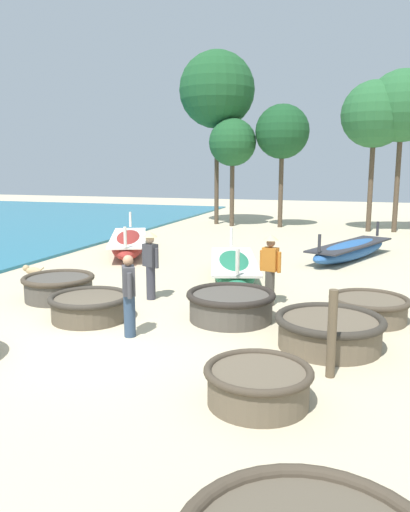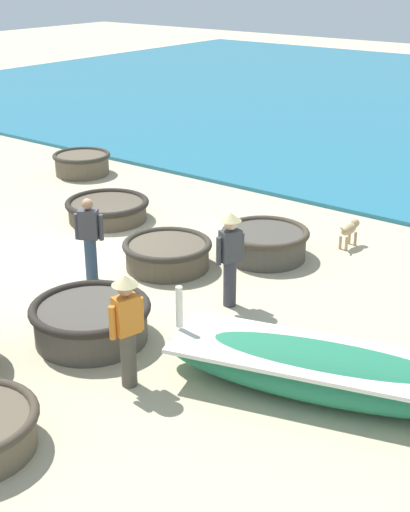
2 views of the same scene
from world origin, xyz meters
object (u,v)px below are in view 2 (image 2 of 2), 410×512
long_boat_ochre_hull (325,371)px  coracle_center (265,242)px  coracle_far_left (167,253)px  dog (350,230)px  coracle_beside_post (82,163)px  fisherman_standing_right (230,253)px  coracle_front_left (91,320)px  coracle_nearest (107,209)px  fisherman_by_coracle (127,324)px  fisherman_crouching (90,238)px

long_boat_ochre_hull → coracle_center: bearing=-137.2°
coracle_far_left → long_boat_ochre_hull: size_ratio=0.36×
coracle_far_left → dog: size_ratio=2.49×
coracle_beside_post → fisherman_standing_right: size_ratio=0.93×
coracle_front_left → long_boat_ochre_hull: size_ratio=0.39×
long_boat_ochre_hull → dog: 5.52m
coracle_far_left → long_boat_ochre_hull: (1.97, 4.47, 0.07)m
coracle_front_left → coracle_nearest: bearing=-137.7°
coracle_far_left → coracle_front_left: 2.97m
long_boat_ochre_hull → fisherman_by_coracle: size_ratio=2.84×
coracle_far_left → coracle_front_left: coracle_front_left is taller
coracle_center → fisherman_standing_right: fisherman_standing_right is taller
coracle_nearest → fisherman_by_coracle: (4.62, 5.02, 0.70)m
fisherman_standing_right → coracle_nearest: bearing=-110.8°
dog → coracle_front_left: bearing=-13.1°
coracle_beside_post → long_boat_ochre_hull: bearing=62.7°
long_boat_ochre_hull → dog: size_ratio=6.92×
fisherman_crouching → fisherman_standing_right: size_ratio=0.94×
coracle_beside_post → coracle_nearest: bearing=55.1°
coracle_front_left → fisherman_crouching: bearing=-134.1°
fisherman_crouching → fisherman_by_coracle: size_ratio=0.94×
dog → coracle_beside_post: bearing=-92.3°
coracle_front_left → fisherman_by_coracle: 1.59m
coracle_beside_post → coracle_far_left: size_ratio=0.91×
fisherman_crouching → dog: 5.30m
coracle_center → dog: size_ratio=2.52×
coracle_front_left → fisherman_crouching: fisherman_crouching is taller
coracle_center → coracle_beside_post: size_ratio=1.11×
coracle_nearest → coracle_center: bearing=95.0°
coracle_far_left → fisherman_crouching: size_ratio=1.09×
long_boat_ochre_hull → coracle_front_left: bearing=-76.5°
coracle_front_left → fisherman_crouching: size_ratio=1.19×
dog → coracle_center: bearing=-34.6°
coracle_front_left → fisherman_standing_right: size_ratio=1.12×
fisherman_crouching → coracle_beside_post: bearing=-131.9°
fisherman_crouching → fisherman_standing_right: 2.70m
coracle_nearest → coracle_center: coracle_center is taller
coracle_nearest → coracle_front_left: size_ratio=1.01×
coracle_center → fisherman_crouching: size_ratio=1.10×
coracle_beside_post → fisherman_crouching: fisherman_crouching is taller
long_boat_ochre_hull → fisherman_crouching: (-0.69, -5.19, 0.47)m
long_boat_ochre_hull → fisherman_crouching: bearing=-97.6°
coracle_far_left → fisherman_by_coracle: (3.41, 2.22, 0.66)m
coracle_nearest → coracle_beside_post: size_ratio=1.21×
coracle_center → coracle_far_left: coracle_center is taller
coracle_nearest → fisherman_crouching: fisherman_crouching is taller
coracle_nearest → coracle_far_left: bearing=66.7°
coracle_beside_post → fisherman_by_coracle: bearing=50.2°
coracle_beside_post → dog: bearing=87.7°
coracle_front_left → dog: (-5.92, 1.38, 0.04)m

